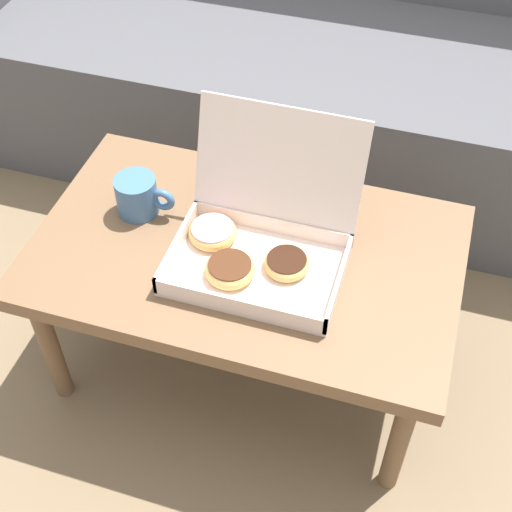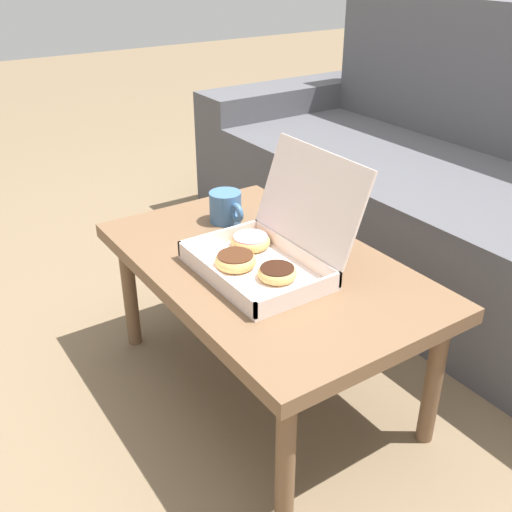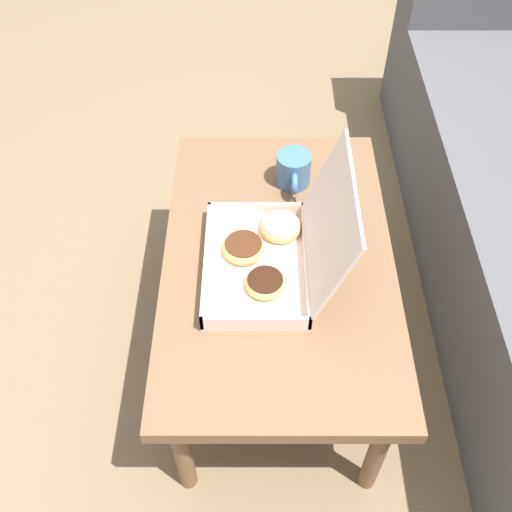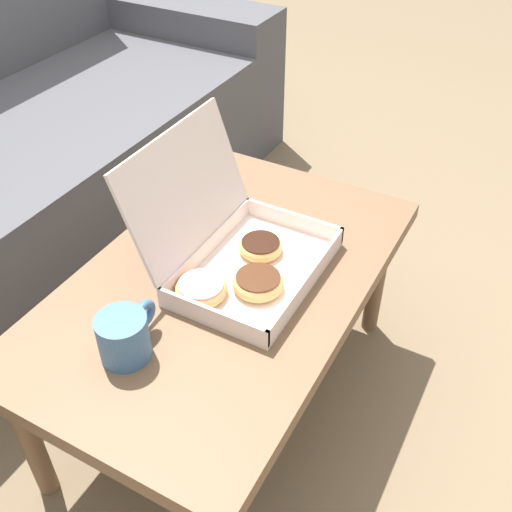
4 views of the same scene
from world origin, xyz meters
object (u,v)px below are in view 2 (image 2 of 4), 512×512
at_px(coffee_table, 265,276).
at_px(coffee_mug, 226,207).
at_px(pastry_box, 266,247).
at_px(couch, 494,211).

xyz_separation_m(coffee_table, coffee_mug, (-0.27, 0.05, 0.09)).
relative_size(coffee_table, pastry_box, 2.57).
bearing_deg(coffee_table, coffee_mug, 170.41).
relative_size(couch, coffee_table, 2.72).
bearing_deg(pastry_box, coffee_mug, 168.88).
height_order(couch, coffee_table, couch).
xyz_separation_m(coffee_table, pastry_box, (0.02, -0.01, 0.10)).
height_order(couch, coffee_mug, couch).
xyz_separation_m(couch, pastry_box, (0.02, -1.00, 0.15)).
height_order(pastry_box, coffee_mug, pastry_box).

